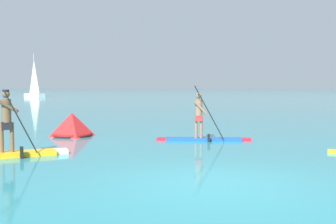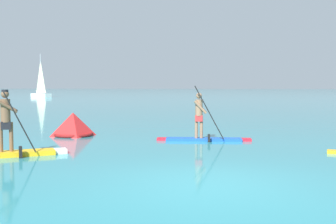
{
  "view_description": "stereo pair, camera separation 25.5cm",
  "coord_description": "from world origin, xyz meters",
  "px_view_note": "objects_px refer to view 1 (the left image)",
  "views": [
    {
      "loc": [
        0.54,
        -8.42,
        1.97
      ],
      "look_at": [
        -1.94,
        5.91,
        1.05
      ],
      "focal_mm": 45.36,
      "sensor_mm": 36.0,
      "label": 1
    },
    {
      "loc": [
        0.79,
        -8.38,
        1.97
      ],
      "look_at": [
        -1.94,
        5.91,
        1.05
      ],
      "focal_mm": 45.36,
      "sensor_mm": 36.0,
      "label": 2
    }
  ],
  "objects_px": {
    "paddleboarder_near_left": "(6,144)",
    "sailboat_left_horizon": "(34,91)",
    "race_marker_buoy": "(72,126)",
    "paddleboarder_mid_center": "(202,129)"
  },
  "relations": [
    {
      "from": "sailboat_left_horizon",
      "to": "paddleboarder_mid_center",
      "type": "bearing_deg",
      "value": -28.21
    },
    {
      "from": "paddleboarder_near_left",
      "to": "sailboat_left_horizon",
      "type": "bearing_deg",
      "value": 83.57
    },
    {
      "from": "race_marker_buoy",
      "to": "sailboat_left_horizon",
      "type": "height_order",
      "value": "sailboat_left_horizon"
    },
    {
      "from": "sailboat_left_horizon",
      "to": "paddleboarder_near_left",
      "type": "bearing_deg",
      "value": -34.41
    },
    {
      "from": "paddleboarder_near_left",
      "to": "sailboat_left_horizon",
      "type": "distance_m",
      "value": 61.01
    },
    {
      "from": "paddleboarder_near_left",
      "to": "paddleboarder_mid_center",
      "type": "height_order",
      "value": "paddleboarder_mid_center"
    },
    {
      "from": "race_marker_buoy",
      "to": "paddleboarder_near_left",
      "type": "bearing_deg",
      "value": -88.75
    },
    {
      "from": "paddleboarder_mid_center",
      "to": "race_marker_buoy",
      "type": "bearing_deg",
      "value": 167.73
    },
    {
      "from": "paddleboarder_near_left",
      "to": "sailboat_left_horizon",
      "type": "relative_size",
      "value": 0.43
    },
    {
      "from": "paddleboarder_mid_center",
      "to": "sailboat_left_horizon",
      "type": "distance_m",
      "value": 59.65
    }
  ]
}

